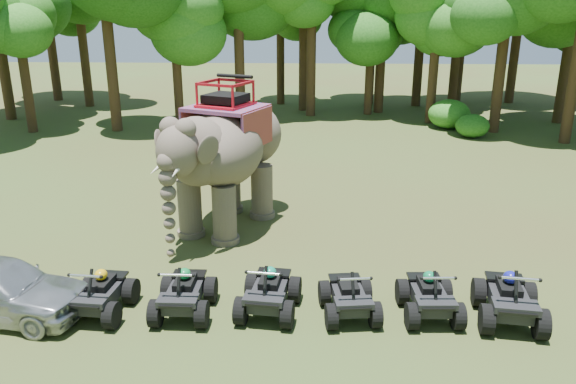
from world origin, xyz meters
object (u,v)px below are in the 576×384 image
Objects in this scene: atv_1 at (184,288)px; atv_4 at (430,290)px; atv_5 at (510,293)px; atv_2 at (269,286)px; atv_3 at (349,291)px; elephant at (226,155)px; atv_0 at (99,288)px.

atv_1 is 1.02× the size of atv_4.
atv_2 is at bearing -174.00° from atv_5.
atv_3 is 0.88× the size of atv_5.
elephant is 6.02m from atv_0.
atv_4 is (5.47, 0.15, -0.02)m from atv_1.
atv_5 is (9.03, 0.09, 0.06)m from atv_0.
elephant is 3.15× the size of atv_2.
atv_1 is 0.98× the size of atv_2.
atv_3 is 0.97× the size of atv_4.
atv_3 is at bearing -173.90° from atv_5.
atv_2 is at bearing 177.64° from atv_4.
atv_2 is at bearing -49.06° from elephant.
atv_2 is 1.79m from atv_3.
atv_5 is at bearing 5.03° from atv_2.
atv_4 is at bearing 6.24° from atv_0.
atv_2 reaches higher than atv_0.
atv_0 reaches higher than atv_3.
atv_0 is 1.87m from atv_1.
elephant is at bearing 150.04° from atv_5.
elephant reaches higher than atv_3.
elephant reaches higher than atv_1.
atv_1 is at bearing 173.94° from atv_3.
atv_1 is 3.69m from atv_3.
atv_4 is (3.57, 0.02, -0.03)m from atv_2.
atv_1 is 5.47m from atv_4.
atv_4 is at bearing 6.71° from atv_2.
atv_0 is at bearing 174.49° from atv_3.
atv_2 reaches higher than atv_4.
atv_5 is (5.26, -0.13, 0.04)m from atv_2.
atv_2 is 5.27m from atv_5.
elephant is 5.56m from atv_1.
atv_0 is 7.34m from atv_4.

